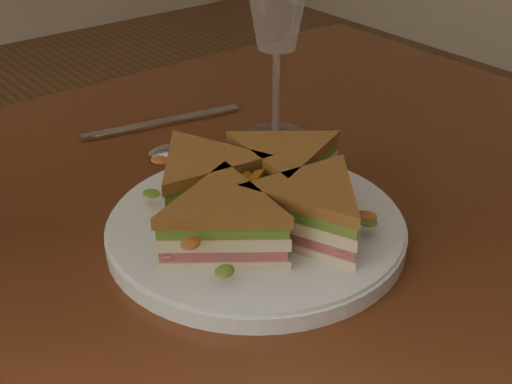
% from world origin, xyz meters
% --- Properties ---
extents(table, '(1.20, 0.80, 0.75)m').
position_xyz_m(table, '(0.00, 0.00, 0.65)').
color(table, '#3B1A0D').
rests_on(table, ground).
extents(plate, '(0.29, 0.29, 0.02)m').
position_xyz_m(plate, '(0.04, -0.07, 0.76)').
color(plate, silver).
rests_on(plate, table).
extents(sandwich_wedges, '(0.28, 0.28, 0.06)m').
position_xyz_m(sandwich_wedges, '(0.04, -0.07, 0.80)').
color(sandwich_wedges, beige).
rests_on(sandwich_wedges, plate).
extents(crisps_mound, '(0.09, 0.09, 0.05)m').
position_xyz_m(crisps_mound, '(0.04, -0.07, 0.79)').
color(crisps_mound, '#B46717').
rests_on(crisps_mound, plate).
extents(spoon, '(0.18, 0.07, 0.01)m').
position_xyz_m(spoon, '(0.08, 0.13, 0.75)').
color(spoon, silver).
rests_on(spoon, table).
extents(knife, '(0.21, 0.05, 0.00)m').
position_xyz_m(knife, '(0.10, 0.21, 0.75)').
color(knife, silver).
rests_on(knife, table).
extents(wine_glass, '(0.08, 0.08, 0.24)m').
position_xyz_m(wine_glass, '(0.19, 0.09, 0.92)').
color(wine_glass, white).
rests_on(wine_glass, table).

